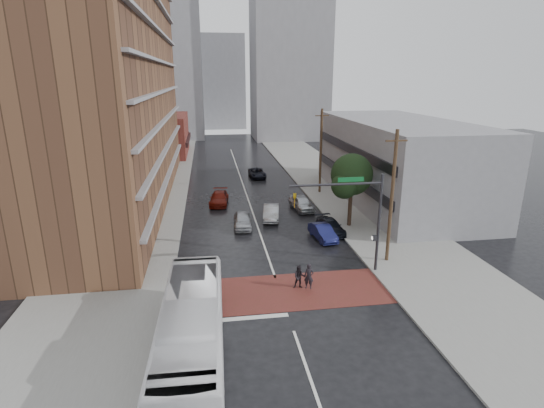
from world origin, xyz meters
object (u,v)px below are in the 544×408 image
object	(u,v)px
car_travel_c	(219,198)
car_parked_near	(323,232)
car_travel_a	(243,220)
suv_travel	(257,173)
car_parked_mid	(330,226)
car_parked_far	(302,203)
pedestrian_b	(299,277)
car_travel_b	(271,212)
transit_bus	(192,334)
pedestrian_a	(309,276)

from	to	relation	value
car_travel_c	car_parked_near	bearing A→B (deg)	-48.01
car_travel_a	suv_travel	bearing A→B (deg)	82.59
suv_travel	car_parked_mid	world-z (taller)	suv_travel
car_parked_near	car_parked_far	distance (m)	8.50
car_parked_mid	suv_travel	bearing A→B (deg)	93.59
car_parked_near	pedestrian_b	bearing A→B (deg)	-122.14
suv_travel	car_parked_near	world-z (taller)	car_parked_near
car_travel_b	transit_bus	bearing A→B (deg)	-98.49
transit_bus	car_travel_c	xyz separation A→B (m)	(2.07, 27.18, -1.04)
pedestrian_b	car_travel_a	size ratio (longest dim) A/B	0.39
pedestrian_b	car_parked_far	distance (m)	17.28
transit_bus	car_travel_a	world-z (taller)	transit_bus
car_travel_a	suv_travel	world-z (taller)	car_travel_a
pedestrian_b	suv_travel	xyz separation A→B (m)	(0.97, 32.54, -0.17)
pedestrian_a	car_travel_c	bearing A→B (deg)	125.91
car_travel_a	car_parked_mid	distance (m)	8.12
suv_travel	car_parked_far	distance (m)	15.96
car_travel_b	car_parked_near	size ratio (longest dim) A/B	1.09
transit_bus	car_parked_near	bearing A→B (deg)	56.55
car_travel_c	suv_travel	bearing A→B (deg)	71.72
car_travel_c	car_parked_mid	xyz separation A→B (m)	(9.63, -10.48, -0.07)
pedestrian_b	car_parked_far	size ratio (longest dim) A/B	0.36
pedestrian_a	car_travel_c	size ratio (longest dim) A/B	0.37
car_travel_a	car_travel_b	xyz separation A→B (m)	(2.98, 1.95, 0.00)
car_travel_b	car_parked_near	world-z (taller)	car_travel_b
transit_bus	pedestrian_a	bearing A→B (deg)	43.91
suv_travel	car_parked_far	xyz separation A→B (m)	(2.89, -15.70, 0.12)
transit_bus	suv_travel	bearing A→B (deg)	80.27
pedestrian_a	pedestrian_b	world-z (taller)	pedestrian_a
suv_travel	car_travel_c	bearing A→B (deg)	-116.13
car_travel_a	car_travel_c	distance (m)	8.13
suv_travel	car_parked_near	xyz separation A→B (m)	(2.89, -24.20, 0.02)
pedestrian_b	car_travel_b	bearing A→B (deg)	96.26
pedestrian_a	suv_travel	size ratio (longest dim) A/B	0.38
car_travel_b	suv_travel	bearing A→B (deg)	97.43
transit_bus	car_parked_far	bearing A→B (deg)	67.29
pedestrian_a	pedestrian_b	bearing A→B (deg)	-173.78
car_parked_near	car_parked_mid	distance (m)	1.81
pedestrian_b	car_travel_c	xyz separation A→B (m)	(-4.67, 20.26, -0.12)
transit_bus	car_parked_far	xyz separation A→B (m)	(10.60, 23.76, -0.97)
pedestrian_a	car_parked_far	distance (m)	17.31
car_travel_c	suv_travel	world-z (taller)	car_travel_c
transit_bus	car_travel_a	bearing A→B (deg)	79.60
transit_bus	car_parked_far	world-z (taller)	transit_bus
car_parked_mid	car_parked_near	bearing A→B (deg)	-133.76
pedestrian_a	car_travel_a	bearing A→B (deg)	126.35
transit_bus	pedestrian_a	world-z (taller)	transit_bus
car_parked_near	car_parked_far	bearing A→B (deg)	82.67
car_parked_mid	car_travel_a	bearing A→B (deg)	155.06
car_parked_near	car_parked_mid	xyz separation A→B (m)	(1.10, 1.44, -0.04)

